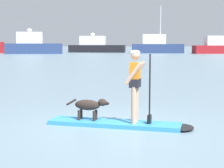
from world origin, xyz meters
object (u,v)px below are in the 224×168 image
paddleboard (124,124)px  dog (89,105)px  person_paddler (136,81)px  moored_boat_center (157,46)px  moored_boat_far_port (33,46)px  moored_boat_outer (222,47)px  moored_boat_far_starboard (96,46)px

paddleboard → dog: (-0.82, 0.28, 0.41)m
person_paddler → moored_boat_center: moored_boat_center is taller
moored_boat_far_port → moored_boat_outer: size_ratio=0.95×
person_paddler → moored_boat_outer: (23.83, 60.51, 0.15)m
moored_boat_far_starboard → moored_boat_center: size_ratio=1.18×
paddleboard → moored_boat_outer: 65.06m
paddleboard → moored_boat_far_starboard: size_ratio=0.29×
moored_boat_far_port → moored_boat_center: size_ratio=1.03×
dog → moored_boat_far_port: bearing=99.6°
paddleboard → moored_boat_far_port: (-11.17, 61.31, 1.46)m
dog → moored_boat_outer: (24.92, 60.14, 0.79)m
person_paddler → moored_boat_far_port: (-11.44, 61.40, 0.41)m
dog → moored_boat_center: (13.25, 63.91, 0.93)m
person_paddler → dog: size_ratio=1.60×
paddleboard → person_paddler: person_paddler is taller
moored_boat_far_port → paddleboard: bearing=-79.7°
person_paddler → moored_boat_center: 65.43m
person_paddler → moored_boat_far_starboard: (0.30, 70.27, 0.20)m
dog → moored_boat_far_port: size_ratio=0.10×
moored_boat_far_port → moored_boat_center: bearing=7.0°
dog → moored_boat_outer: moored_boat_outer is taller
paddleboard → moored_boat_far_port: size_ratio=0.33×
dog → moored_boat_far_starboard: (1.39, 69.89, 0.83)m
person_paddler → dog: bearing=161.2°
paddleboard → moored_boat_far_port: 62.34m
moored_boat_center → paddleboard: bearing=-101.0°
moored_boat_far_port → moored_boat_far_starboard: (11.74, 8.86, -0.21)m
paddleboard → person_paddler: bearing=-18.8°
dog → moored_boat_center: size_ratio=0.10×
moored_boat_outer → moored_boat_far_starboard: bearing=157.5°
dog → moored_boat_far_starboard: 69.91m
moored_boat_far_port → moored_boat_far_starboard: 14.71m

